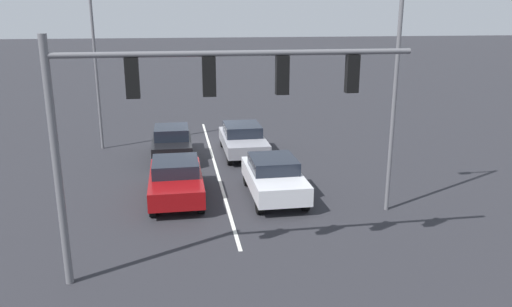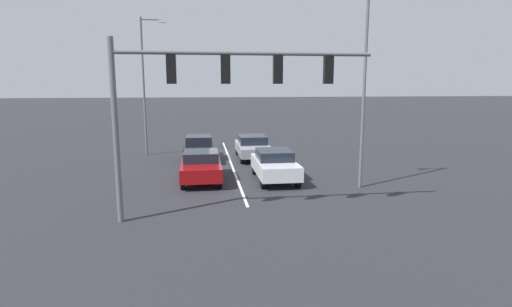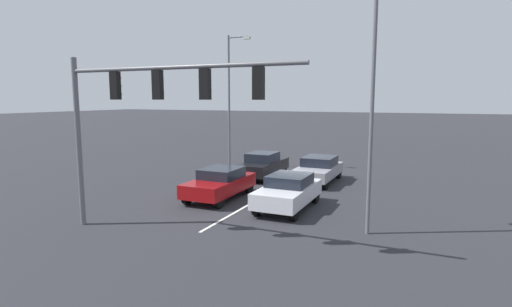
{
  "view_description": "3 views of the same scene",
  "coord_description": "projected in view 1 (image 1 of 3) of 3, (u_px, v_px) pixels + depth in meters",
  "views": [
    {
      "loc": [
        1.71,
        24.47,
        6.67
      ],
      "look_at": [
        -0.99,
        8.19,
        2.02
      ],
      "focal_mm": 35.0,
      "sensor_mm": 36.0,
      "label": 1
    },
    {
      "loc": [
        1.7,
        26.19,
        4.72
      ],
      "look_at": [
        -0.83,
        7.64,
        1.45
      ],
      "focal_mm": 28.0,
      "sensor_mm": 36.0,
      "label": 2
    },
    {
      "loc": [
        -7.48,
        23.14,
        4.76
      ],
      "look_at": [
        0.3,
        5.82,
        2.14
      ],
      "focal_mm": 28.0,
      "sensor_mm": 36.0,
      "label": 3
    }
  ],
  "objects": [
    {
      "name": "ground_plane",
      "position": [
        210.0,
        149.0,
        25.31
      ],
      "size": [
        240.0,
        240.0,
        0.0
      ],
      "primitive_type": "plane",
      "color": "#28282D"
    },
    {
      "name": "lane_stripe_left_divider",
      "position": [
        215.0,
        165.0,
        22.74
      ],
      "size": [
        0.12,
        17.42,
        0.01
      ],
      "primitive_type": "cube",
      "color": "silver",
      "rests_on": "ground_plane"
    },
    {
      "name": "car_silver_leftlane_front",
      "position": [
        274.0,
        177.0,
        18.61
      ],
      "size": [
        1.87,
        4.19,
        1.49
      ],
      "color": "silver",
      "rests_on": "ground_plane"
    },
    {
      "name": "car_maroon_midlane_front",
      "position": [
        176.0,
        179.0,
        18.42
      ],
      "size": [
        1.9,
        4.26,
        1.45
      ],
      "color": "maroon",
      "rests_on": "ground_plane"
    },
    {
      "name": "car_gray_leftlane_second",
      "position": [
        243.0,
        139.0,
        24.28
      ],
      "size": [
        1.94,
        4.41,
        1.44
      ],
      "color": "gray",
      "rests_on": "ground_plane"
    },
    {
      "name": "car_black_midlane_second",
      "position": [
        172.0,
        142.0,
        23.65
      ],
      "size": [
        1.78,
        4.32,
        1.54
      ],
      "color": "black",
      "rests_on": "ground_plane"
    },
    {
      "name": "traffic_signal_gantry",
      "position": [
        185.0,
        100.0,
        12.05
      ],
      "size": [
        8.9,
        0.37,
        6.23
      ],
      "color": "slate",
      "rests_on": "ground_plane"
    },
    {
      "name": "street_lamp_right_shoulder",
      "position": [
        97.0,
        48.0,
        24.15
      ],
      "size": [
        1.66,
        0.24,
        8.94
      ],
      "color": "slate",
      "rests_on": "ground_plane"
    },
    {
      "name": "street_lamp_left_shoulder",
      "position": [
        393.0,
        65.0,
        16.17
      ],
      "size": [
        1.66,
        0.24,
        8.9
      ],
      "color": "slate",
      "rests_on": "ground_plane"
    }
  ]
}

